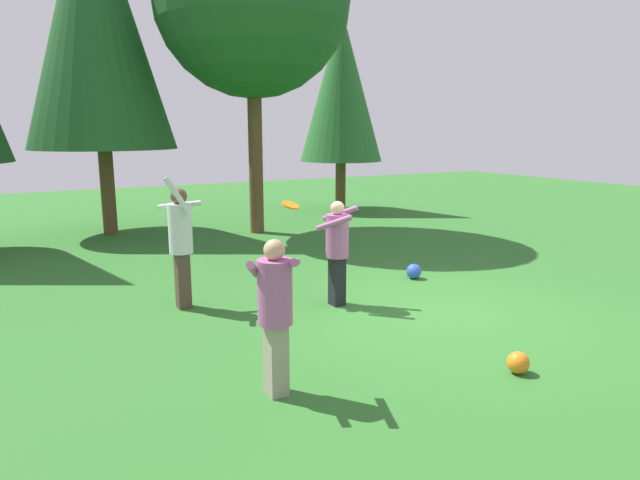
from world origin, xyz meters
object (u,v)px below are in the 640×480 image
object	(u,v)px
person_bystander	(275,305)
ball_orange	(518,363)
frisbee	(290,205)
tree_right	(341,87)
ball_blue	(414,271)
tree_left	(95,16)
person_catcher	(337,244)
person_thrower	(181,237)

from	to	relation	value
person_bystander	ball_orange	xyz separation A→B (m)	(2.48, -0.83, -0.81)
person_bystander	frisbee	distance (m)	3.11
person_bystander	tree_right	world-z (taller)	tree_right
frisbee	tree_right	world-z (taller)	tree_right
ball_blue	tree_right	distance (m)	9.29
tree_right	tree_left	distance (m)	7.38
person_catcher	tree_right	bearing A→B (deg)	-77.13
person_thrower	ball_orange	distance (m)	4.82
person_thrower	tree_left	distance (m)	7.85
ball_orange	frisbee	bearing A→B (deg)	105.97
person_thrower	frisbee	size ratio (longest dim) A/B	5.47
tree_right	tree_left	xyz separation A→B (m)	(-7.22, -0.81, 1.31)
person_catcher	frisbee	size ratio (longest dim) A/B	4.38
person_bystander	tree_left	bearing A→B (deg)	29.16
person_catcher	person_bystander	size ratio (longest dim) A/B	1.00
frisbee	tree_left	size ratio (longest dim) A/B	0.04
ball_orange	tree_left	bearing A→B (deg)	103.32
ball_orange	person_thrower	bearing A→B (deg)	122.47
frisbee	tree_left	xyz separation A→B (m)	(-1.52, 7.17, 3.68)
tree_right	tree_left	size ratio (longest dim) A/B	0.75
tree_right	person_bystander	bearing A→B (deg)	-123.93
person_bystander	ball_blue	distance (m)	4.89
frisbee	tree_right	xyz separation A→B (m)	(5.69, 7.98, 2.38)
tree_left	person_bystander	bearing A→B (deg)	-89.73
person_catcher	ball_blue	bearing A→B (deg)	-118.21
person_bystander	tree_right	xyz separation A→B (m)	(7.17, 10.66, 2.93)
person_thrower	person_bystander	size ratio (longest dim) A/B	1.24
person_bystander	tree_right	bearing A→B (deg)	-5.03
person_catcher	tree_right	xyz separation A→B (m)	(5.18, 8.49, 2.93)
ball_blue	tree_left	distance (m)	9.55
frisbee	ball_blue	size ratio (longest dim) A/B	1.36
ball_blue	ball_orange	xyz separation A→B (m)	(-1.45, -3.62, -0.01)
person_thrower	ball_blue	bearing A→B (deg)	12.05
person_bystander	ball_blue	bearing A→B (deg)	-25.78
frisbee	ball_blue	bearing A→B (deg)	2.58
ball_blue	frisbee	bearing A→B (deg)	-177.42
frisbee	ball_blue	xyz separation A→B (m)	(2.46, 0.11, -1.35)
person_bystander	ball_blue	size ratio (longest dim) A/B	5.99
frisbee	ball_orange	xyz separation A→B (m)	(1.01, -3.51, -1.37)
tree_right	ball_orange	bearing A→B (deg)	-112.18
person_thrower	ball_blue	size ratio (longest dim) A/B	7.45
frisbee	ball_blue	world-z (taller)	frisbee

